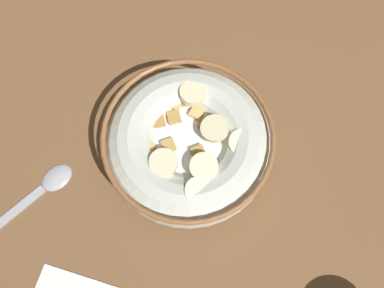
{
  "coord_description": "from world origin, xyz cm",
  "views": [
    {
      "loc": [
        -0.42,
        -14.66,
        45.45
      ],
      "look_at": [
        0.0,
        0.0,
        3.0
      ],
      "focal_mm": 37.87,
      "sensor_mm": 36.0,
      "label": 1
    }
  ],
  "objects": [
    {
      "name": "cereal_bowl",
      "position": [
        0.03,
        -0.01,
        3.14
      ],
      "size": [
        18.59,
        18.59,
        6.14
      ],
      "color": "beige",
      "rests_on": "ground_plane"
    },
    {
      "name": "spoon",
      "position": [
        -17.56,
        -4.6,
        0.32
      ],
      "size": [
        13.87,
        12.36,
        0.8
      ],
      "color": "#A5A5AD",
      "rests_on": "ground_plane"
    },
    {
      "name": "ground_plane",
      "position": [
        0.0,
        0.0,
        -1.0
      ],
      "size": [
        120.6,
        120.6,
        2.0
      ],
      "primitive_type": "cube",
      "color": "brown"
    }
  ]
}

